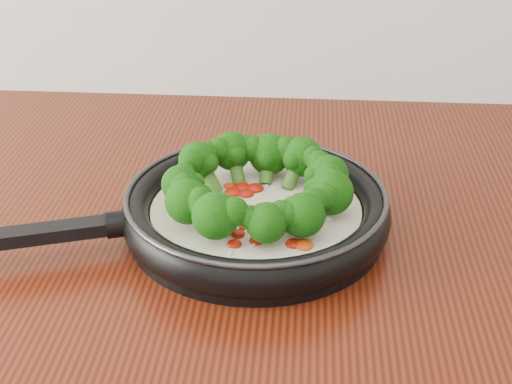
{
  "coord_description": "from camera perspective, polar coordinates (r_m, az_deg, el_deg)",
  "views": [
    {
      "loc": [
        0.15,
        0.36,
        1.34
      ],
      "look_at": [
        0.1,
        1.08,
        0.95
      ],
      "focal_mm": 52.4,
      "sensor_mm": 36.0,
      "label": 1
    }
  ],
  "objects": [
    {
      "name": "skillet",
      "position": [
        0.82,
        -0.12,
        -0.97
      ],
      "size": [
        0.49,
        0.38,
        0.09
      ],
      "color": "black",
      "rests_on": "counter"
    }
  ]
}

